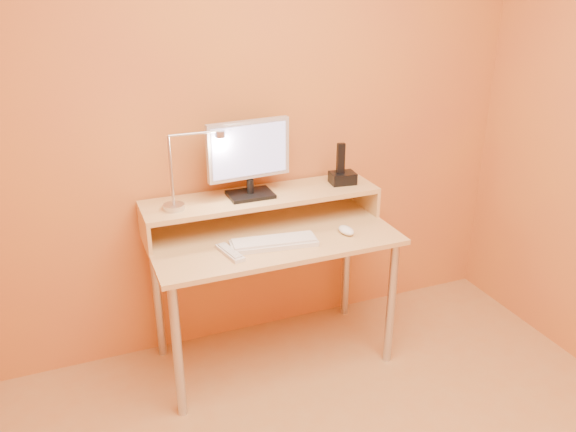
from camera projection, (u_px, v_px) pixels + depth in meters
name	position (u px, v px, depth m)	size (l,w,h in m)	color
wall_back	(249.00, 115.00, 2.91)	(3.00, 0.04, 2.50)	orange
desk_leg_fl	(178.00, 352.00, 2.58)	(0.04, 0.04, 0.69)	#B9B9C1
desk_leg_fr	(391.00, 303.00, 2.96)	(0.04, 0.04, 0.69)	#B9B9C1
desk_leg_bl	(158.00, 298.00, 3.01)	(0.04, 0.04, 0.69)	#B9B9C1
desk_leg_br	(346.00, 261.00, 3.39)	(0.04, 0.04, 0.69)	#B9B9C1
desk_lower	(273.00, 237.00, 2.85)	(1.20, 0.60, 0.03)	tan
shelf_riser_left	(144.00, 229.00, 2.74)	(0.02, 0.30, 0.14)	tan
shelf_riser_right	(365.00, 196.00, 3.14)	(0.02, 0.30, 0.14)	tan
desk_shelf	(262.00, 197.00, 2.91)	(1.20, 0.30, 0.03)	tan
monitor_foot	(250.00, 195.00, 2.88)	(0.22, 0.16, 0.02)	black
monitor_neck	(250.00, 186.00, 2.86)	(0.04, 0.04, 0.07)	black
monitor_panel	(249.00, 150.00, 2.80)	(0.42, 0.04, 0.29)	#B9B9C2
monitor_back	(247.00, 148.00, 2.82)	(0.38, 0.01, 0.24)	black
monitor_screen	(250.00, 151.00, 2.79)	(0.38, 0.00, 0.25)	#9D9ED8
lamp_base	(174.00, 207.00, 2.72)	(0.10, 0.10, 0.03)	#B9B9C1
lamp_post	(171.00, 171.00, 2.65)	(0.01, 0.01, 0.33)	#B9B9C1
lamp_arm	(194.00, 133.00, 2.63)	(0.01, 0.01, 0.24)	#B9B9C1
lamp_head	(220.00, 134.00, 2.68)	(0.04, 0.04, 0.03)	#B9B9C1
lamp_bulb	(220.00, 137.00, 2.68)	(0.03, 0.03, 0.00)	#FFEAC6
phone_dock	(343.00, 178.00, 3.05)	(0.13, 0.10, 0.06)	black
phone_handset	(341.00, 158.00, 3.00)	(0.04, 0.03, 0.16)	black
phone_led	(355.00, 180.00, 3.02)	(0.01, 0.00, 0.04)	blue
keyboard	(274.00, 243.00, 2.73)	(0.41, 0.13, 0.02)	silver
mouse	(346.00, 230.00, 2.85)	(0.06, 0.11, 0.04)	white
remote_control	(230.00, 253.00, 2.64)	(0.05, 0.20, 0.02)	silver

